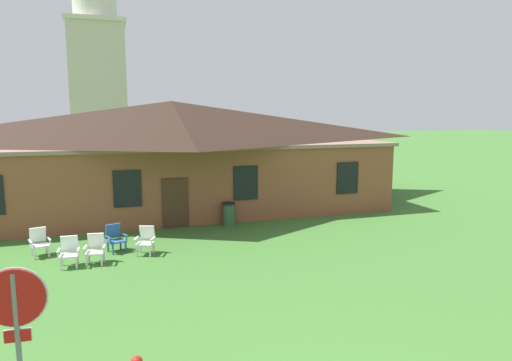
{
  "coord_description": "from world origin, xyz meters",
  "views": [
    {
      "loc": [
        -3.08,
        -4.79,
        4.8
      ],
      "look_at": [
        1.22,
        8.56,
        2.7
      ],
      "focal_mm": 31.79,
      "sensor_mm": 36.0,
      "label": 1
    }
  ],
  "objects_px": {
    "lawn_chair_middle": "(115,237)",
    "lawn_chair_by_porch": "(39,241)",
    "trash_bin": "(229,214)",
    "stop_sign": "(17,329)",
    "lawn_chair_left_end": "(95,248)",
    "lawn_chair_near_door": "(69,251)",
    "lawn_chair_right_end": "(146,240)"
  },
  "relations": [
    {
      "from": "lawn_chair_by_porch",
      "to": "lawn_chair_left_end",
      "type": "distance_m",
      "value": 2.3
    },
    {
      "from": "lawn_chair_by_porch",
      "to": "lawn_chair_right_end",
      "type": "height_order",
      "value": "same"
    },
    {
      "from": "stop_sign",
      "to": "lawn_chair_left_end",
      "type": "bearing_deg",
      "value": 85.76
    },
    {
      "from": "lawn_chair_middle",
      "to": "lawn_chair_by_porch",
      "type": "bearing_deg",
      "value": 174.13
    },
    {
      "from": "stop_sign",
      "to": "lawn_chair_near_door",
      "type": "height_order",
      "value": "stop_sign"
    },
    {
      "from": "lawn_chair_middle",
      "to": "lawn_chair_left_end",
      "type": "bearing_deg",
      "value": -118.37
    },
    {
      "from": "trash_bin",
      "to": "lawn_chair_near_door",
      "type": "bearing_deg",
      "value": -149.58
    },
    {
      "from": "stop_sign",
      "to": "lawn_chair_middle",
      "type": "bearing_deg",
      "value": 82.75
    },
    {
      "from": "lawn_chair_by_porch",
      "to": "lawn_chair_left_end",
      "type": "relative_size",
      "value": 1.0
    },
    {
      "from": "lawn_chair_left_end",
      "to": "lawn_chair_by_porch",
      "type": "bearing_deg",
      "value": 142.98
    },
    {
      "from": "stop_sign",
      "to": "lawn_chair_middle",
      "type": "relative_size",
      "value": 2.99
    },
    {
      "from": "stop_sign",
      "to": "trash_bin",
      "type": "xyz_separation_m",
      "value": [
        5.98,
        12.33,
        -1.54
      ]
    },
    {
      "from": "lawn_chair_by_porch",
      "to": "lawn_chair_left_end",
      "type": "height_order",
      "value": "same"
    },
    {
      "from": "stop_sign",
      "to": "lawn_chair_near_door",
      "type": "xyz_separation_m",
      "value": [
        -0.13,
        8.74,
        -1.54
      ]
    },
    {
      "from": "lawn_chair_near_door",
      "to": "lawn_chair_middle",
      "type": "distance_m",
      "value": 1.84
    },
    {
      "from": "lawn_chair_near_door",
      "to": "trash_bin",
      "type": "relative_size",
      "value": 0.98
    },
    {
      "from": "stop_sign",
      "to": "lawn_chair_middle",
      "type": "height_order",
      "value": "stop_sign"
    },
    {
      "from": "stop_sign",
      "to": "lawn_chair_by_porch",
      "type": "distance_m",
      "value": 10.37
    },
    {
      "from": "lawn_chair_by_porch",
      "to": "lawn_chair_middle",
      "type": "xyz_separation_m",
      "value": [
        2.45,
        -0.25,
        0.0
      ]
    },
    {
      "from": "lawn_chair_by_porch",
      "to": "lawn_chair_near_door",
      "type": "relative_size",
      "value": 1.0
    },
    {
      "from": "lawn_chair_middle",
      "to": "trash_bin",
      "type": "height_order",
      "value": "trash_bin"
    },
    {
      "from": "lawn_chair_left_end",
      "to": "trash_bin",
      "type": "height_order",
      "value": "trash_bin"
    },
    {
      "from": "lawn_chair_near_door",
      "to": "lawn_chair_left_end",
      "type": "distance_m",
      "value": 0.79
    },
    {
      "from": "lawn_chair_by_porch",
      "to": "trash_bin",
      "type": "height_order",
      "value": "trash_bin"
    },
    {
      "from": "lawn_chair_by_porch",
      "to": "lawn_chair_near_door",
      "type": "bearing_deg",
      "value": -54.0
    },
    {
      "from": "lawn_chair_near_door",
      "to": "lawn_chair_right_end",
      "type": "xyz_separation_m",
      "value": [
        2.4,
        0.57,
        0.0
      ]
    },
    {
      "from": "lawn_chair_right_end",
      "to": "lawn_chair_near_door",
      "type": "bearing_deg",
      "value": -166.67
    },
    {
      "from": "lawn_chair_left_end",
      "to": "trash_bin",
      "type": "relative_size",
      "value": 0.98
    },
    {
      "from": "stop_sign",
      "to": "trash_bin",
      "type": "height_order",
      "value": "stop_sign"
    },
    {
      "from": "stop_sign",
      "to": "trash_bin",
      "type": "relative_size",
      "value": 2.92
    },
    {
      "from": "stop_sign",
      "to": "lawn_chair_middle",
      "type": "distance_m",
      "value": 10.14
    },
    {
      "from": "lawn_chair_middle",
      "to": "stop_sign",
      "type": "bearing_deg",
      "value": -97.25
    }
  ]
}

